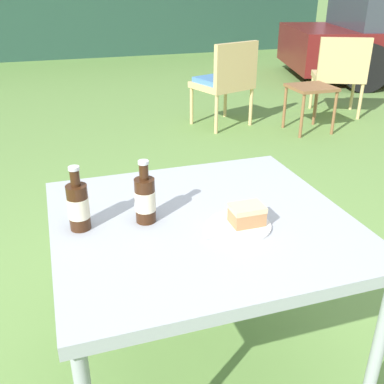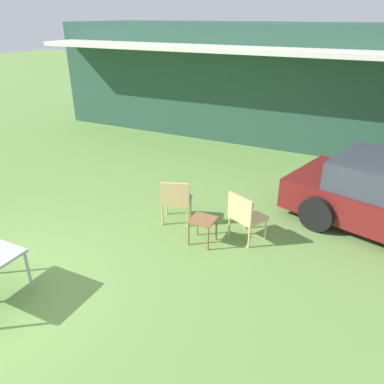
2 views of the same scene
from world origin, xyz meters
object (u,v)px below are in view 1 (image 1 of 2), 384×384
wicker_chair_plain (340,71)px  garden_side_table (311,93)px  cola_bottle_near (145,199)px  wicker_chair_cushioned (226,79)px  cola_bottle_far (78,206)px  patio_table (201,234)px  cake_on_plate (243,220)px

wicker_chair_plain → garden_side_table: bearing=58.8°
wicker_chair_plain → cola_bottle_near: size_ratio=4.10×
wicker_chair_cushioned → cola_bottle_near: bearing=44.6°
cola_bottle_far → patio_table: bearing=-8.4°
garden_side_table → patio_table: (-2.05, -2.61, 0.26)m
cake_on_plate → cola_bottle_far: (-0.49, 0.15, 0.05)m
garden_side_table → cola_bottle_far: bearing=-133.5°
garden_side_table → wicker_chair_cushioned: bearing=150.2°
wicker_chair_cushioned → garden_side_table: size_ratio=1.87×
cake_on_plate → cola_bottle_far: 0.51m
wicker_chair_plain → garden_side_table: (-0.59, -0.41, -0.11)m
wicker_chair_cushioned → cake_on_plate: wicker_chair_cushioned is taller
wicker_chair_plain → cake_on_plate: size_ratio=4.24×
wicker_chair_cushioned → cola_bottle_far: (-1.69, -2.98, 0.29)m
wicker_chair_plain → garden_side_table: wicker_chair_plain is taller
cake_on_plate → cola_bottle_near: (-0.28, 0.13, 0.05)m
wicker_chair_plain → cola_bottle_far: 4.24m
wicker_chair_cushioned → patio_table: size_ratio=0.90×
wicker_chair_plain → cake_on_plate: (-2.53, -3.11, 0.23)m
wicker_chair_plain → patio_table: 4.01m
garden_side_table → patio_table: bearing=-128.1°
wicker_chair_plain → cake_on_plate: 4.02m
wicker_chair_cushioned → garden_side_table: 0.85m
cola_bottle_near → cola_bottle_far: (-0.21, 0.02, 0.00)m
wicker_chair_plain → cola_bottle_far: size_ratio=4.10×
wicker_chair_cushioned → cake_on_plate: (-1.20, -3.13, 0.24)m
wicker_chair_plain → cola_bottle_far: (-3.02, -2.96, 0.29)m
patio_table → cola_bottle_far: bearing=171.6°
cake_on_plate → cola_bottle_far: bearing=163.3°
wicker_chair_plain → patio_table: bearing=73.3°
patio_table → cola_bottle_far: cola_bottle_far is taller
garden_side_table → cake_on_plate: bearing=-125.6°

